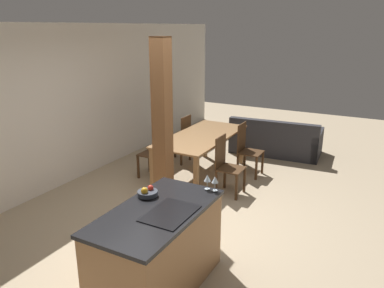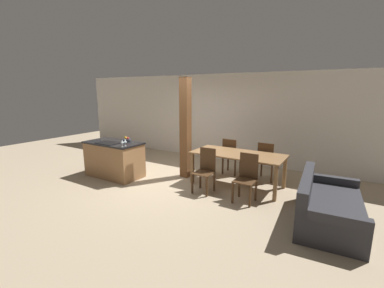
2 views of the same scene
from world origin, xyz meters
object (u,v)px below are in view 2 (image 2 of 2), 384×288
(fruit_bowl, at_px, (127,139))
(dining_table, at_px, (238,157))
(wine_glass_near, at_px, (122,142))
(couch, at_px, (327,207))
(dining_chair_far_left, at_px, (231,156))
(dining_chair_far_right, at_px, (266,161))
(dining_chair_near_right, at_px, (246,177))
(wine_glass_middle, at_px, (125,141))
(kitchen_island, at_px, (114,159))
(dining_chair_near_left, at_px, (205,170))
(timber_post, at_px, (186,128))

(fruit_bowl, distance_m, dining_table, 2.87)
(wine_glass_near, bearing_deg, couch, 7.06)
(dining_chair_far_left, relative_size, dining_chair_far_right, 1.00)
(dining_chair_near_right, height_order, dining_chair_far_right, same)
(dining_chair_near_right, distance_m, dining_chair_far_right, 1.39)
(wine_glass_middle, xyz_separation_m, couch, (4.25, 0.43, -0.78))
(dining_chair_far_left, bearing_deg, dining_table, 124.03)
(dining_chair_far_left, bearing_deg, wine_glass_near, 47.96)
(kitchen_island, height_order, dining_chair_near_right, dining_chair_near_right)
(wine_glass_middle, relative_size, dining_chair_far_left, 0.17)
(dining_chair_near_left, bearing_deg, fruit_bowl, -178.37)
(wine_glass_middle, relative_size, timber_post, 0.07)
(dining_chair_near_left, distance_m, dining_chair_near_right, 0.94)
(couch, bearing_deg, dining_chair_far_right, 40.24)
(fruit_bowl, relative_size, dining_chair_near_left, 0.23)
(dining_chair_near_right, xyz_separation_m, dining_chair_far_right, (0.00, 1.39, 0.00))
(dining_chair_far_right, bearing_deg, dining_chair_far_left, 0.00)
(fruit_bowl, height_order, dining_table, fruit_bowl)
(dining_chair_near_left, height_order, dining_chair_near_right, same)
(dining_table, relative_size, timber_post, 0.83)
(timber_post, bearing_deg, fruit_bowl, -153.44)
(kitchen_island, bearing_deg, dining_chair_near_left, 7.40)
(dining_chair_far_left, xyz_separation_m, couch, (2.41, -1.51, -0.23))
(dining_chair_near_left, xyz_separation_m, timber_post, (-0.92, 0.62, 0.76))
(wine_glass_near, distance_m, couch, 4.35)
(wine_glass_middle, relative_size, dining_chair_near_right, 0.17)
(dining_chair_near_left, relative_size, timber_post, 0.38)
(fruit_bowl, relative_size, couch, 0.11)
(dining_chair_near_right, distance_m, dining_chair_far_left, 1.68)
(wine_glass_near, distance_m, wine_glass_middle, 0.09)
(dining_chair_near_left, bearing_deg, wine_glass_near, -160.63)
(wine_glass_near, relative_size, dining_chair_near_right, 0.17)
(kitchen_island, height_order, dining_table, kitchen_island)
(kitchen_island, bearing_deg, dining_chair_far_right, 26.47)
(kitchen_island, xyz_separation_m, dining_table, (2.98, 1.02, 0.23))
(dining_table, height_order, dining_chair_near_right, dining_chair_near_right)
(fruit_bowl, relative_size, dining_chair_near_right, 0.23)
(dining_chair_near_left, distance_m, timber_post, 1.34)
(dining_chair_near_right, relative_size, dining_chair_far_left, 1.00)
(wine_glass_near, height_order, wine_glass_middle, same)
(dining_chair_near_right, height_order, couch, dining_chair_near_right)
(wine_glass_middle, height_order, dining_chair_near_left, wine_glass_middle)
(wine_glass_near, distance_m, dining_chair_near_right, 2.90)
(fruit_bowl, xyz_separation_m, dining_chair_near_left, (2.29, 0.07, -0.45))
(dining_chair_far_left, bearing_deg, dining_chair_far_right, -180.00)
(wine_glass_middle, distance_m, dining_chair_far_right, 3.43)
(dining_chair_near_left, bearing_deg, dining_chair_near_right, 0.00)
(wine_glass_middle, bearing_deg, dining_chair_far_right, 35.01)
(dining_chair_far_left, xyz_separation_m, dining_chair_far_right, (0.94, 0.00, 0.00))
(wine_glass_middle, distance_m, timber_post, 1.51)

